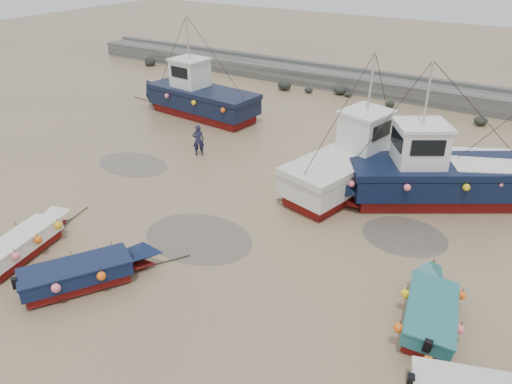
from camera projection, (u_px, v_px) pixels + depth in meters
ground at (246, 242)px, 19.44m from camera, size 120.00×120.00×0.00m
seawall at (415, 92)px, 35.63m from camera, size 60.00×4.92×1.50m
puddle_a at (199, 237)px, 19.71m from camera, size 4.56×4.56×0.01m
puddle_b at (404, 236)px, 19.82m from camera, size 3.35×3.35×0.01m
puddle_c at (133, 164)px, 25.97m from camera, size 4.11×4.11×0.01m
puddle_d at (411, 160)px, 26.42m from camera, size 6.55×6.55×0.01m
dinghy_0 at (26, 239)px, 18.58m from camera, size 2.22×5.74×1.43m
dinghy_1 at (87, 270)px, 16.89m from camera, size 3.76×5.41×1.43m
dinghy_2 at (429, 305)px, 15.29m from camera, size 2.15×5.35×1.43m
cabin_boat_0 at (196, 95)px, 32.52m from camera, size 10.89×3.74×6.22m
cabin_boat_1 at (356, 159)px, 23.23m from camera, size 4.30×10.40×6.22m
cabin_boat_2 at (425, 175)px, 21.82m from camera, size 10.01×7.18×6.22m
person at (199, 155)px, 27.06m from camera, size 0.75×0.72×1.72m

